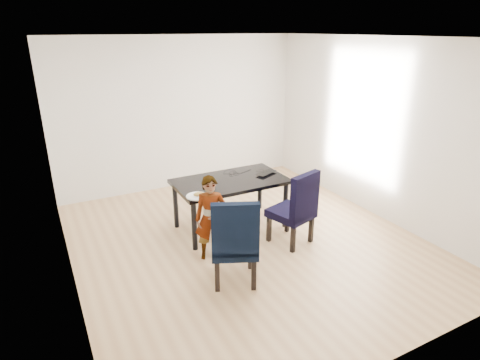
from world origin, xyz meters
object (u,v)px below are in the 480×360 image
plate (197,196)px  child (211,218)px  chair_left (234,239)px  laptop (263,172)px  chair_right (291,207)px  dining_table (231,204)px

plate → child: bearing=-79.2°
plate → chair_left: bearing=-83.9°
chair_left → laptop: (1.13, 1.25, 0.22)m
chair_left → child: 0.58m
plate → laptop: 1.28m
chair_right → child: child is taller
child → plate: child is taller
chair_right → plate: bearing=143.4°
chair_right → child: bearing=156.8°
chair_right → laptop: 0.84m
dining_table → child: size_ratio=1.44×
chair_left → dining_table: bearing=89.5°
chair_left → plate: (-0.09, 0.88, 0.22)m
laptop → chair_right: bearing=64.7°
chair_left → chair_right: 1.18m
child → laptop: bearing=54.0°
dining_table → child: 0.90m
chair_left → laptop: 1.70m
child → plate: size_ratio=3.94×
chair_left → child: child is taller
chair_right → dining_table: bearing=107.6°
chair_right → child: size_ratio=0.95×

